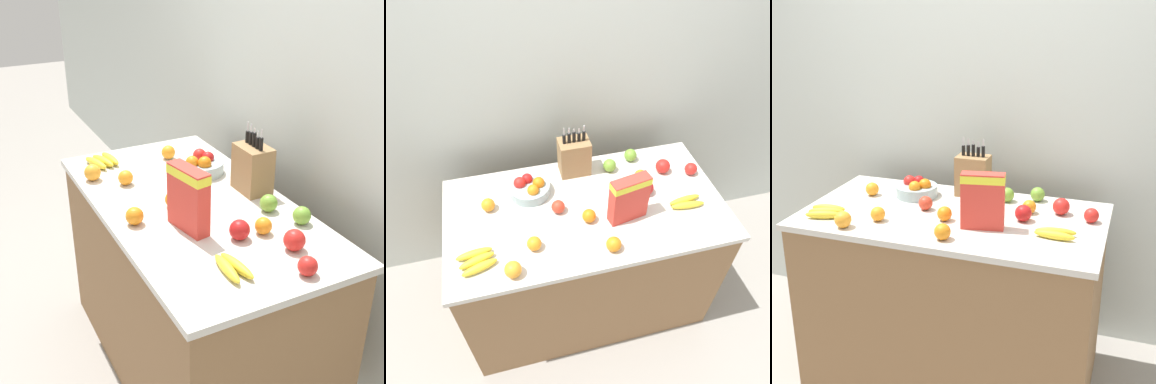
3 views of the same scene
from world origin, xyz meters
TOP-DOWN VIEW (x-y plane):
  - ground_plane at (0.00, 0.00)m, footprint 14.00×14.00m
  - wall_back at (0.00, 0.61)m, footprint 9.00×0.06m
  - counter at (0.00, 0.00)m, footprint 1.47×0.78m
  - knife_block at (0.01, 0.29)m, footprint 0.17×0.12m
  - cereal_box at (0.19, -0.11)m, footprint 0.21×0.10m
  - fruit_bowl at (-0.27, 0.18)m, footprint 0.22×0.22m
  - banana_bunch_left at (0.52, -0.11)m, footprint 0.19×0.09m
  - banana_bunch_right at (-0.58, -0.21)m, footprint 0.20×0.16m
  - apple_leftmost at (0.65, 0.11)m, footprint 0.07×0.07m
  - apple_by_knife_block at (0.50, 0.16)m, footprint 0.08×0.08m
  - apple_near_bananas at (0.36, 0.31)m, footprint 0.07×0.07m
  - apple_rightmost at (0.34, 0.02)m, footprint 0.08×0.08m
  - apple_rear at (0.21, 0.25)m, footprint 0.08×0.08m
  - apple_front at (-0.15, 0.01)m, footprint 0.07×0.07m
  - orange_front_right at (-0.31, -0.19)m, footprint 0.07×0.07m
  - orange_front_left at (0.35, 0.13)m, footprint 0.07×0.07m
  - orange_back_center at (0.06, -0.29)m, footprint 0.07×0.07m
  - orange_front_center at (-0.50, 0.11)m, footprint 0.07×0.07m
  - orange_mid_right at (-0.01, -0.09)m, footprint 0.07×0.07m
  - orange_mid_left at (-0.42, -0.32)m, footprint 0.08×0.08m

SIDE VIEW (x-z plane):
  - ground_plane at x=0.00m, z-range 0.00..0.00m
  - counter at x=0.00m, z-range 0.00..0.92m
  - banana_bunch_left at x=0.52m, z-range 0.92..0.95m
  - banana_bunch_right at x=-0.58m, z-range 0.92..0.96m
  - orange_front_left at x=0.35m, z-range 0.92..0.98m
  - orange_front_right at x=-0.31m, z-range 0.92..0.99m
  - orange_mid_right at x=-0.01m, z-range 0.92..0.99m
  - apple_front at x=-0.15m, z-range 0.92..0.99m
  - apple_leftmost at x=0.65m, z-range 0.92..0.99m
  - orange_front_center at x=-0.50m, z-range 0.92..0.99m
  - orange_back_center at x=0.06m, z-range 0.92..0.99m
  - apple_near_bananas at x=0.36m, z-range 0.92..0.99m
  - apple_rear at x=0.21m, z-range 0.92..0.99m
  - orange_mid_left at x=-0.42m, z-range 0.92..0.99m
  - fruit_bowl at x=-0.27m, z-range 0.90..1.01m
  - apple_rightmost at x=0.34m, z-range 0.92..1.00m
  - apple_by_knife_block at x=0.50m, z-range 0.92..1.00m
  - knife_block at x=0.01m, z-range 0.87..1.18m
  - cereal_box at x=0.19m, z-range 0.93..1.19m
  - wall_back at x=0.00m, z-range 0.00..2.60m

